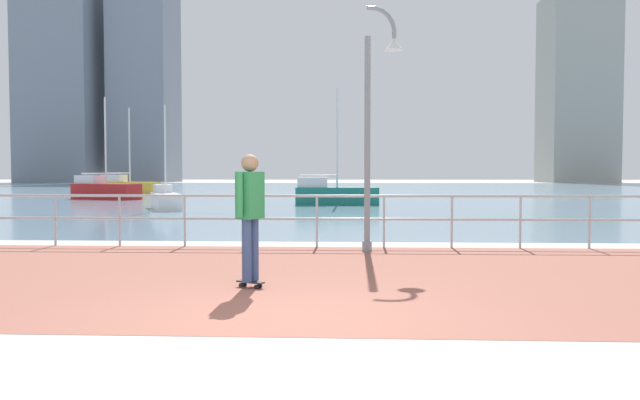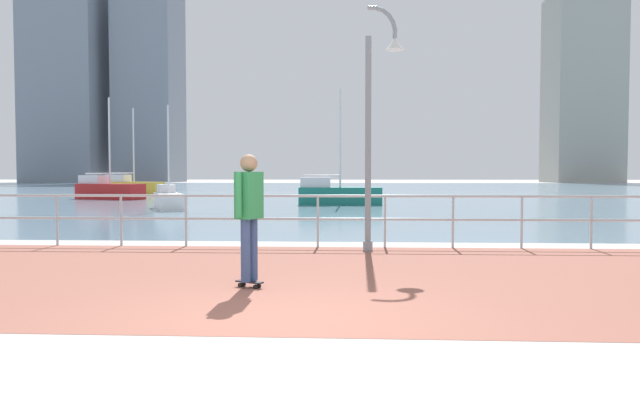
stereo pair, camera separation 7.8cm
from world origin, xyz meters
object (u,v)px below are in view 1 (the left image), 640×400
at_px(lamppost, 376,116).
at_px(sailboat_white, 165,199).
at_px(sailboat_teal, 104,190).
at_px(sailboat_red, 128,187).
at_px(skateboarder, 250,207).
at_px(sailboat_blue, 334,194).

distance_m(lamppost, sailboat_white, 16.37).
height_order(sailboat_white, sailboat_teal, sailboat_teal).
xyz_separation_m(sailboat_teal, sailboat_red, (-1.12, 6.99, 0.01)).
distance_m(sailboat_teal, sailboat_red, 7.08).
height_order(lamppost, skateboarder, lamppost).
height_order(sailboat_white, sailboat_blue, sailboat_blue).
distance_m(lamppost, sailboat_teal, 28.32).
xyz_separation_m(lamppost, sailboat_blue, (-1.23, 17.84, -2.12)).
bearing_deg(lamppost, sailboat_blue, 93.94).
height_order(lamppost, sailboat_red, sailboat_red).
relative_size(sailboat_white, sailboat_blue, 0.79).
distance_m(sailboat_white, sailboat_teal, 12.04).
bearing_deg(sailboat_red, sailboat_white, -64.97).
xyz_separation_m(skateboarder, sailboat_teal, (-13.38, 27.67, -0.50)).
xyz_separation_m(sailboat_white, sailboat_red, (-7.91, 16.93, 0.17)).
distance_m(skateboarder, sailboat_blue, 21.74).
relative_size(lamppost, sailboat_white, 1.07).
height_order(lamppost, sailboat_blue, sailboat_blue).
bearing_deg(skateboarder, sailboat_red, 112.70).
height_order(sailboat_teal, sailboat_red, sailboat_red).
distance_m(sailboat_blue, sailboat_red, 19.90).
relative_size(sailboat_teal, sailboat_blue, 1.07).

